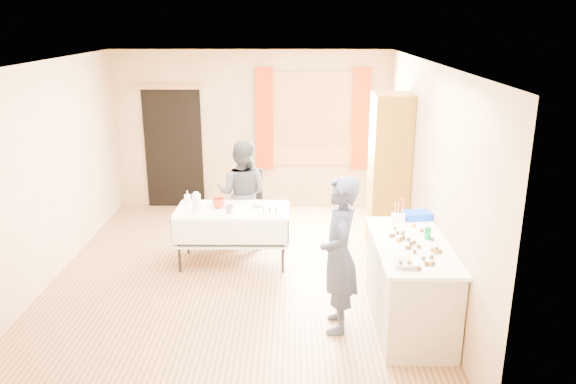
{
  "coord_description": "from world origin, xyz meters",
  "views": [
    {
      "loc": [
        0.69,
        -6.35,
        3.07
      ],
      "look_at": [
        0.63,
        0.0,
        1.1
      ],
      "focal_mm": 35.0,
      "sensor_mm": 36.0,
      "label": 1
    }
  ],
  "objects_px": {
    "counter": "(410,284)",
    "chair": "(245,217)",
    "girl": "(339,255)",
    "cabinet": "(389,172)",
    "woman": "(242,193)",
    "party_table": "(233,231)"
  },
  "relations": [
    {
      "from": "counter",
      "to": "chair",
      "type": "bearing_deg",
      "value": 127.92
    },
    {
      "from": "counter",
      "to": "chair",
      "type": "xyz_separation_m",
      "value": [
        -1.91,
        2.45,
        -0.15
      ]
    },
    {
      "from": "girl",
      "to": "cabinet",
      "type": "bearing_deg",
      "value": 161.35
    },
    {
      "from": "chair",
      "to": "woman",
      "type": "relative_size",
      "value": 0.68
    },
    {
      "from": "party_table",
      "to": "girl",
      "type": "xyz_separation_m",
      "value": [
        1.24,
        -1.6,
        0.36
      ]
    },
    {
      "from": "counter",
      "to": "girl",
      "type": "height_order",
      "value": "girl"
    },
    {
      "from": "party_table",
      "to": "chair",
      "type": "bearing_deg",
      "value": 85.55
    },
    {
      "from": "girl",
      "to": "woman",
      "type": "height_order",
      "value": "girl"
    },
    {
      "from": "chair",
      "to": "woman",
      "type": "distance_m",
      "value": 0.53
    },
    {
      "from": "counter",
      "to": "girl",
      "type": "bearing_deg",
      "value": -174.02
    },
    {
      "from": "party_table",
      "to": "girl",
      "type": "relative_size",
      "value": 0.9
    },
    {
      "from": "cabinet",
      "to": "woman",
      "type": "xyz_separation_m",
      "value": [
        -2.0,
        0.02,
        -0.32
      ]
    },
    {
      "from": "counter",
      "to": "girl",
      "type": "distance_m",
      "value": 0.83
    },
    {
      "from": "counter",
      "to": "woman",
      "type": "bearing_deg",
      "value": 131.33
    },
    {
      "from": "counter",
      "to": "party_table",
      "type": "height_order",
      "value": "counter"
    },
    {
      "from": "chair",
      "to": "girl",
      "type": "height_order",
      "value": "girl"
    },
    {
      "from": "cabinet",
      "to": "chair",
      "type": "relative_size",
      "value": 2.11
    },
    {
      "from": "girl",
      "to": "counter",
      "type": "bearing_deg",
      "value": 98.09
    },
    {
      "from": "party_table",
      "to": "chair",
      "type": "distance_m",
      "value": 0.94
    },
    {
      "from": "cabinet",
      "to": "girl",
      "type": "distance_m",
      "value": 2.39
    },
    {
      "from": "girl",
      "to": "woman",
      "type": "relative_size",
      "value": 1.08
    },
    {
      "from": "chair",
      "to": "cabinet",
      "type": "bearing_deg",
      "value": 15.61
    }
  ]
}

